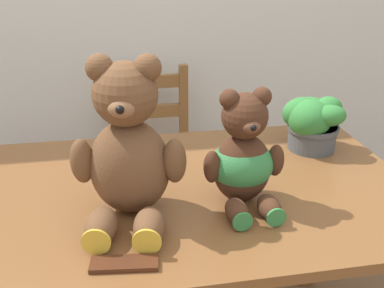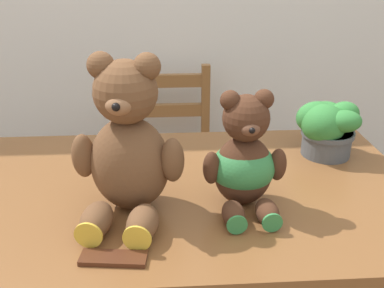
# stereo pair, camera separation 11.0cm
# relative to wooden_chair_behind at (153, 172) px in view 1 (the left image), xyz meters

# --- Properties ---
(dining_table) EXTENTS (1.48, 0.82, 0.78)m
(dining_table) POSITION_rel_wooden_chair_behind_xyz_m (-0.03, -0.73, 0.23)
(dining_table) COLOR brown
(dining_table) RESTS_ON ground_plane
(wooden_chair_behind) EXTENTS (0.39, 0.42, 0.92)m
(wooden_chair_behind) POSITION_rel_wooden_chair_behind_xyz_m (0.00, 0.00, 0.00)
(wooden_chair_behind) COLOR brown
(wooden_chair_behind) RESTS_ON ground_plane
(teddy_bear_left) EXTENTS (0.30, 0.31, 0.42)m
(teddy_bear_left) POSITION_rel_wooden_chair_behind_xyz_m (-0.12, -0.84, 0.51)
(teddy_bear_left) COLOR brown
(teddy_bear_left) RESTS_ON dining_table
(teddy_bear_right) EXTENTS (0.22, 0.23, 0.32)m
(teddy_bear_right) POSITION_rel_wooden_chair_behind_xyz_m (0.18, -0.83, 0.46)
(teddy_bear_right) COLOR #472819
(teddy_bear_right) RESTS_ON dining_table
(potted_plant) EXTENTS (0.21, 0.19, 0.18)m
(potted_plant) POSITION_rel_wooden_chair_behind_xyz_m (0.51, -0.54, 0.44)
(potted_plant) COLOR #4C5156
(potted_plant) RESTS_ON dining_table
(chocolate_bar) EXTENTS (0.15, 0.07, 0.01)m
(chocolate_bar) POSITION_rel_wooden_chair_behind_xyz_m (-0.14, -1.05, 0.34)
(chocolate_bar) COLOR #472314
(chocolate_bar) RESTS_ON dining_table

